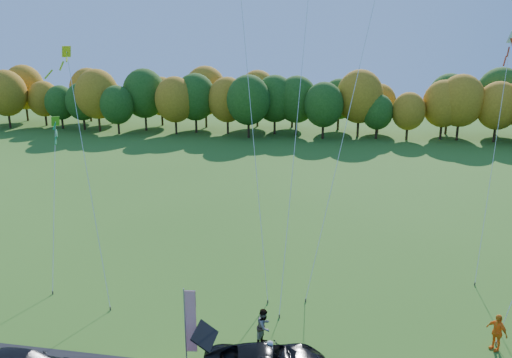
# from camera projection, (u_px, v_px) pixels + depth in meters

# --- Properties ---
(ground) EXTENTS (160.00, 160.00, 0.00)m
(ground) POSITION_uv_depth(u_px,v_px,m) (234.00, 356.00, 23.52)
(ground) COLOR #315D18
(tree_line) EXTENTS (116.00, 12.00, 10.00)m
(tree_line) POSITION_uv_depth(u_px,v_px,m) (312.00, 137.00, 75.66)
(tree_line) COLOR #1E4711
(tree_line) RESTS_ON ground
(person_tailgate_a) EXTENTS (0.45, 0.63, 1.60)m
(person_tailgate_a) POSITION_uv_depth(u_px,v_px,m) (271.00, 357.00, 22.12)
(person_tailgate_a) COLOR silver
(person_tailgate_a) RESTS_ON ground
(person_tailgate_b) EXTENTS (0.95, 1.08, 1.87)m
(person_tailgate_b) POSITION_uv_depth(u_px,v_px,m) (264.00, 327.00, 24.21)
(person_tailgate_b) COLOR gray
(person_tailgate_b) RESTS_ON ground
(person_east) EXTENTS (1.04, 1.14, 1.87)m
(person_east) POSITION_uv_depth(u_px,v_px,m) (497.00, 332.00, 23.76)
(person_east) COLOR orange
(person_east) RESTS_ON ground
(feather_flag) EXTENTS (0.53, 0.13, 4.01)m
(feather_flag) POSITION_uv_depth(u_px,v_px,m) (189.00, 321.00, 21.93)
(feather_flag) COLOR #999999
(feather_flag) RESTS_ON ground
(kite_delta_blue) EXTENTS (6.25, 10.72, 32.90)m
(kite_delta_blue) POSITION_uv_depth(u_px,v_px,m) (242.00, 11.00, 28.78)
(kite_delta_blue) COLOR #4C3F33
(kite_delta_blue) RESTS_ON ground
(kite_parafoil_orange) EXTENTS (7.92, 12.96, 33.00)m
(kite_parafoil_orange) POSITION_uv_depth(u_px,v_px,m) (374.00, 5.00, 29.24)
(kite_parafoil_orange) COLOR #4C3F33
(kite_parafoil_orange) RESTS_ON ground
(kite_delta_red) EXTENTS (2.63, 9.99, 22.16)m
(kite_delta_red) POSITION_uv_depth(u_px,v_px,m) (300.00, 89.00, 28.13)
(kite_delta_red) COLOR #4C3F33
(kite_delta_red) RESTS_ON ground
(kite_diamond_yellow) EXTENTS (4.54, 5.51, 14.33)m
(kite_diamond_yellow) POSITION_uv_depth(u_px,v_px,m) (87.00, 175.00, 28.24)
(kite_diamond_yellow) COLOR #4C3F33
(kite_diamond_yellow) RESTS_ON ground
(kite_diamond_green) EXTENTS (2.18, 5.35, 10.03)m
(kite_diamond_green) POSITION_uv_depth(u_px,v_px,m) (54.00, 202.00, 30.29)
(kite_diamond_green) COLOR #4C3F33
(kite_diamond_green) RESTS_ON ground
(kite_diamond_white) EXTENTS (2.44, 6.07, 15.26)m
(kite_diamond_white) POSITION_uv_depth(u_px,v_px,m) (494.00, 156.00, 30.64)
(kite_diamond_white) COLOR #4C3F33
(kite_diamond_white) RESTS_ON ground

